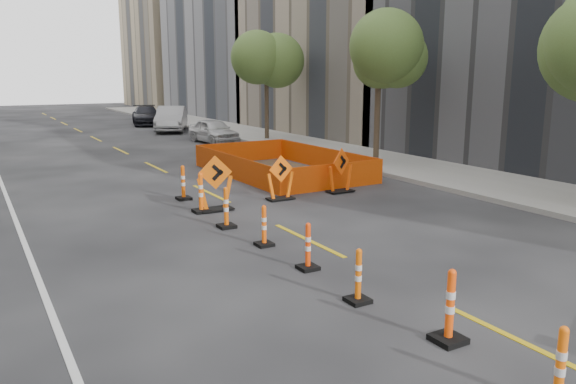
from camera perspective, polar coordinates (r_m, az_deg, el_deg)
ground_plane at (r=10.24m, az=14.11°, el=-10.38°), size 140.00×140.00×0.00m
sidewalk_right at (r=24.73m, az=9.98°, el=3.04°), size 4.00×90.00×0.15m
bld_right_c at (r=38.78m, az=8.25°, el=16.53°), size 12.00×16.00×14.00m
bld_right_d at (r=52.94m, az=-3.24°, el=18.63°), size 12.00×18.00×20.00m
bld_right_e at (r=69.62m, az=-10.29°, el=15.20°), size 12.00×14.00×16.00m
tree_r_b at (r=24.07m, az=9.24°, el=13.46°), size 2.80×2.80×5.95m
tree_r_c at (r=32.47m, az=-2.22°, el=13.17°), size 2.80×2.80×5.95m
channelizer_1 at (r=7.47m, az=25.93°, el=-15.72°), size 0.40×0.40×1.02m
channelizer_2 at (r=8.54m, az=16.15°, el=-11.05°), size 0.44×0.44×1.12m
channelizer_3 at (r=9.67m, az=7.16°, el=-8.42°), size 0.38×0.38×0.96m
channelizer_4 at (r=11.16m, az=2.05°, el=-5.52°), size 0.38×0.38×0.96m
channelizer_5 at (r=12.66m, az=-2.45°, el=-3.43°), size 0.37×0.37×0.95m
channelizer_6 at (r=14.20m, az=-6.30°, el=-1.58°), size 0.42×0.42×1.05m
channelizer_7 at (r=15.85m, az=-8.85°, el=-0.08°), size 0.44×0.44×1.13m
channelizer_8 at (r=17.58m, az=-10.61°, el=0.95°), size 0.42×0.42×1.08m
chevron_sign_left at (r=15.94m, az=-7.42°, el=0.88°), size 1.16×0.82×1.59m
chevron_sign_center at (r=17.21m, az=-0.77°, el=1.46°), size 0.97×0.62×1.39m
chevron_sign_right at (r=18.37m, az=5.36°, el=2.20°), size 1.12×0.90×1.47m
safety_fence at (r=21.79m, az=-0.72°, el=3.01°), size 4.25×7.12×0.88m
parked_car_near at (r=31.85m, az=-7.57°, el=6.17°), size 1.86×4.07×1.35m
parked_car_mid at (r=38.90m, az=-11.77°, el=7.29°), size 3.68×5.36×1.67m
parked_car_far at (r=44.23m, az=-14.20°, el=7.56°), size 3.04×5.26×1.43m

